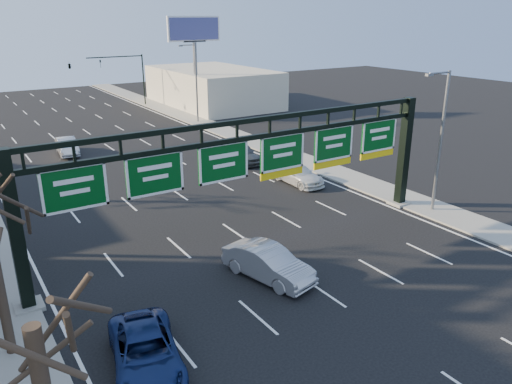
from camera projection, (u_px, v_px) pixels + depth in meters
ground at (354, 313)px, 21.49m from camera, size 160.00×160.00×0.00m
sidewalk_right at (303, 160)px, 43.84m from camera, size 3.00×120.00×0.12m
lane_markings at (167, 186)px, 37.30m from camera, size 21.60×120.00×0.01m
sign_gantry at (256, 165)px, 26.34m from camera, size 24.60×1.20×7.20m
building_right_distant at (212, 87)px, 70.43m from camera, size 12.00×20.00×5.00m
tree_near at (23, 279)px, 9.26m from camera, size 3.60×3.60×8.86m
streetlight_near at (440, 135)px, 30.91m from camera, size 2.15×0.22×9.00m
streetlight_far at (195, 79)px, 57.80m from camera, size 2.15×0.22×9.00m
billboard_right at (194, 41)px, 61.70m from camera, size 7.00×0.50×12.00m
traffic_signal_mast at (99, 68)px, 66.04m from camera, size 10.16×0.54×7.00m
car_blue_suv at (146, 352)px, 17.88m from camera, size 3.39×5.45×1.40m
car_silver_sedan at (268, 263)px, 24.07m from camera, size 2.83×5.13×1.60m
car_white_wagon at (298, 174)px, 37.84m from camera, size 2.07×4.87×1.40m
car_grey_far at (241, 153)px, 43.17m from camera, size 2.46×5.03×1.65m
car_silver_distant at (67, 146)px, 45.68m from camera, size 1.98×4.67×1.50m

